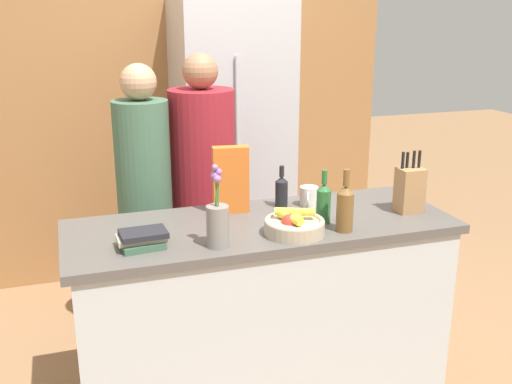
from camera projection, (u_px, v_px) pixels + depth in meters
kitchen_island at (261, 314)px, 2.82m from camera, size 1.74×0.64×0.93m
back_wall_wood at (181, 90)px, 4.18m from camera, size 2.94×0.12×2.60m
refrigerator at (232, 147)px, 4.03m from camera, size 0.72×0.62×1.91m
fruit_bowl at (294, 225)px, 2.54m from camera, size 0.26×0.26×0.11m
knife_block at (410, 189)px, 2.80m from camera, size 0.12×0.10×0.29m
flower_vase at (218, 222)px, 2.39m from camera, size 0.09×0.09×0.34m
cereal_box at (231, 180)px, 2.78m from camera, size 0.17×0.08×0.31m
coffee_mug at (309, 196)px, 2.90m from camera, size 0.09×0.12×0.10m
book_stack at (142, 239)px, 2.40m from camera, size 0.20×0.15×0.07m
bottle_oil at (324, 202)px, 2.66m from camera, size 0.06×0.06×0.24m
bottle_vinegar at (281, 191)px, 2.88m from camera, size 0.06×0.06×0.20m
bottle_wine at (345, 207)px, 2.56m from camera, size 0.07×0.07×0.28m
person_at_sink at (145, 195)px, 3.16m from camera, size 0.29×0.29×1.59m
person_in_blue at (203, 185)px, 3.32m from camera, size 0.36×0.36×1.63m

